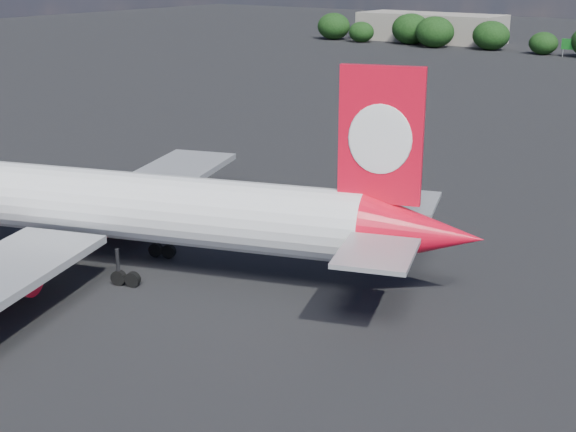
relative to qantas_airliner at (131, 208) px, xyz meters
The scene contains 4 objects.
ground 46.54m from the qantas_airliner, 89.67° to the left, with size 500.00×500.00×0.00m, color black.
qantas_airliner is the anchor object (origin of this frame).
terminal_building 189.65m from the qantas_airliner, 109.96° to the left, with size 42.00×16.00×8.00m.
highway_sign 163.24m from the qantas_airliner, 96.24° to the left, with size 6.00×0.30×4.50m.
Camera 1 is at (44.30, -26.29, 23.34)m, focal length 50.00 mm.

